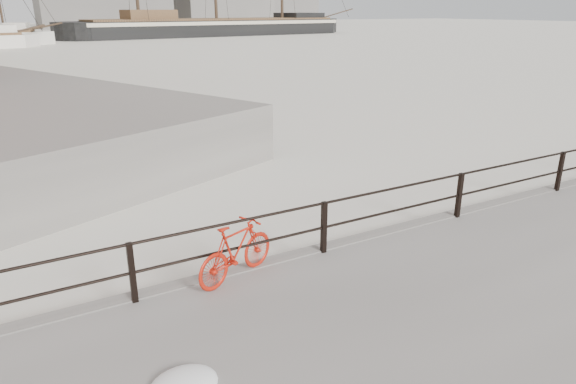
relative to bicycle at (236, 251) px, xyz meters
name	(u,v)px	position (x,y,z in m)	size (l,w,h in m)	color
ground	(450,229)	(5.31, 0.25, -0.86)	(400.00, 400.00, 0.00)	white
guardrail	(459,195)	(5.31, 0.10, -0.01)	(28.00, 0.10, 1.00)	black
bicycle	(236,251)	(0.00, 0.00, 0.00)	(1.68, 0.25, 1.01)	red
barque_black	(217,36)	(34.49, 85.44, -0.86)	(63.93, 20.92, 35.90)	black
industrial_east	(280,1)	(83.31, 150.25, 6.14)	(20.00, 16.00, 14.00)	gray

